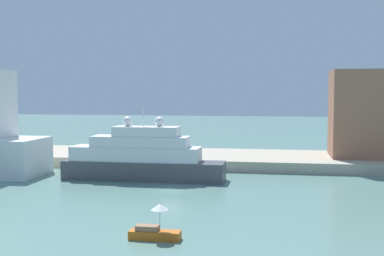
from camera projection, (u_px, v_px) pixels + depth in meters
name	position (u px, v px, depth m)	size (l,w,h in m)	color
ground	(171.00, 190.00, 66.74)	(400.00, 400.00, 0.00)	slate
quay_dock	(201.00, 159.00, 91.42)	(110.00, 18.37, 1.76)	#ADA38E
large_yacht	(141.00, 158.00, 74.65)	(23.87, 4.76, 10.59)	#4C4C51
small_motorboat	(155.00, 229.00, 44.59)	(4.53, 1.55, 3.20)	#C66019
harbor_building	(375.00, 114.00, 86.65)	(14.52, 10.14, 14.85)	#9E664C
parked_car	(98.00, 152.00, 88.45)	(4.14, 1.62, 1.51)	black
person_figure	(132.00, 152.00, 88.65)	(0.36, 0.36, 1.57)	maroon
mooring_bollard	(192.00, 157.00, 83.68)	(0.37, 0.37, 0.76)	black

